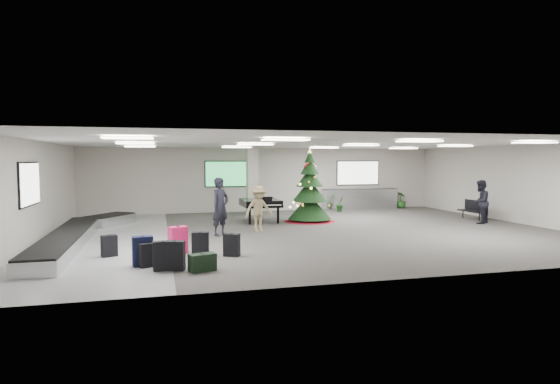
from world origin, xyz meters
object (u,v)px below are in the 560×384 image
object	(u,v)px
service_counter	(360,199)
traveler_bench	(480,202)
christmas_tree	(310,197)
grand_piano	(261,203)
pink_suitcase	(178,240)
traveler_a	(220,207)
potted_plant_left	(340,204)
baggage_carousel	(77,235)
traveler_b	(259,209)
bench	(473,209)
potted_plant_right	(401,200)

from	to	relation	value
service_counter	traveler_bench	xyz separation A→B (m)	(2.38, -6.45, 0.34)
christmas_tree	grand_piano	xyz separation A→B (m)	(-2.03, 0.36, -0.27)
pink_suitcase	grand_piano	distance (m)	6.96
pink_suitcase	traveler_a	xyz separation A→B (m)	(1.55, 2.84, 0.62)
pink_suitcase	traveler_bench	bearing A→B (deg)	-11.89
pink_suitcase	potted_plant_left	distance (m)	12.02
baggage_carousel	pink_suitcase	world-z (taller)	pink_suitcase
traveler_b	christmas_tree	bearing A→B (deg)	26.78
pink_suitcase	bench	distance (m)	13.51
christmas_tree	bench	world-z (taller)	christmas_tree
grand_piano	traveler_b	distance (m)	2.58
service_counter	traveler_b	bearing A→B (deg)	-137.56
baggage_carousel	service_counter	size ratio (longest dim) A/B	2.40
pink_suitcase	bench	size ratio (longest dim) A/B	0.59
baggage_carousel	potted_plant_right	xyz separation A→B (m)	(15.16, 6.57, 0.23)
baggage_carousel	traveler_a	world-z (taller)	traveler_a
baggage_carousel	traveler_a	distance (m)	4.65
potted_plant_right	traveler_a	bearing A→B (deg)	-147.98
grand_piano	traveler_b	size ratio (longest dim) A/B	1.17
service_counter	christmas_tree	distance (m)	5.82
traveler_bench	traveler_a	bearing A→B (deg)	-33.16
grand_piano	traveler_a	size ratio (longest dim) A/B	0.98
pink_suitcase	christmas_tree	world-z (taller)	christmas_tree
pink_suitcase	potted_plant_right	size ratio (longest dim) A/B	0.89
pink_suitcase	potted_plant_left	bearing A→B (deg)	19.86
service_counter	bench	bearing A→B (deg)	-60.42
potted_plant_left	potted_plant_right	world-z (taller)	potted_plant_right
baggage_carousel	grand_piano	size ratio (longest dim) A/B	4.98
grand_piano	bench	size ratio (longest dim) A/B	1.46
bench	traveler_a	xyz separation A→B (m)	(-11.22, -1.55, 0.52)
traveler_a	traveler_b	bearing A→B (deg)	-19.35
pink_suitcase	traveler_a	size ratio (longest dim) A/B	0.39
traveler_b	traveler_bench	world-z (taller)	traveler_bench
pink_suitcase	potted_plant_right	xyz separation A→B (m)	(12.12, 9.45, 0.06)
potted_plant_right	bench	bearing A→B (deg)	-82.66
traveler_a	potted_plant_left	size ratio (longest dim) A/B	2.48
traveler_a	potted_plant_right	bearing A→B (deg)	-8.68
baggage_carousel	potted_plant_left	xyz separation A→B (m)	(11.33, 5.80, 0.19)
traveler_bench	potted_plant_right	distance (m)	6.30
traveler_a	potted_plant_right	size ratio (longest dim) A/B	2.27
traveler_a	baggage_carousel	bearing A→B (deg)	138.74
traveler_a	traveler_bench	size ratio (longest dim) A/B	1.12
bench	traveler_a	distance (m)	11.34
pink_suitcase	traveler_a	world-z (taller)	traveler_a
grand_piano	traveler_b	xyz separation A→B (m)	(-0.61, -2.51, 0.05)
bench	pink_suitcase	bearing A→B (deg)	-162.62
service_counter	traveler_bench	size ratio (longest dim) A/B	2.27
bench	christmas_tree	bearing A→B (deg)	169.02
potted_plant_left	baggage_carousel	bearing A→B (deg)	-152.89
pink_suitcase	potted_plant_left	xyz separation A→B (m)	(8.30, 8.69, 0.02)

